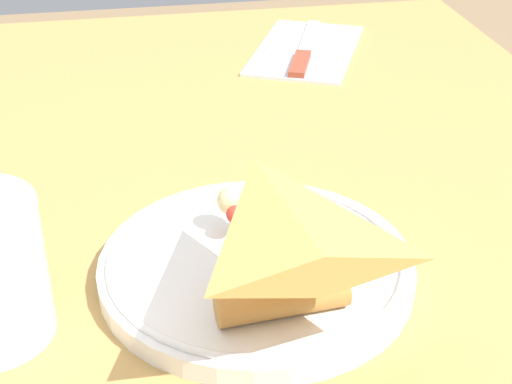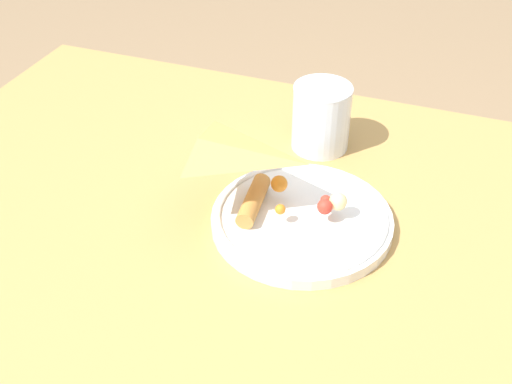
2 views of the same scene
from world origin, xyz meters
name	(u,v)px [view 2 (image 2 of 2)]	position (x,y,z in m)	size (l,w,h in m)	color
dining_table	(307,289)	(0.00, 0.00, 0.62)	(1.27, 0.78, 0.72)	tan
plate_pizza	(301,216)	(-0.02, 0.02, 0.73)	(0.24, 0.24, 0.05)	white
milk_glass	(321,119)	(-0.05, 0.21, 0.77)	(0.09, 0.09, 0.10)	white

